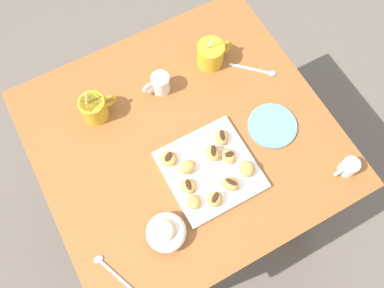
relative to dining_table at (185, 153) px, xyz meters
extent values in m
plane|color=#665B51|center=(0.00, 0.00, -0.61)|extent=(8.00, 8.00, 0.00)
cube|color=#935628|center=(0.00, 0.00, 0.12)|extent=(0.92, 0.87, 0.04)
cube|color=#935628|center=(0.40, -0.38, -0.25)|extent=(0.07, 0.07, 0.71)
cube|color=#935628|center=(-0.40, 0.38, -0.25)|extent=(0.07, 0.07, 0.71)
cube|color=#935628|center=(0.40, 0.38, -0.25)|extent=(0.07, 0.07, 0.71)
cube|color=white|center=(0.02, -0.14, 0.15)|extent=(0.27, 0.27, 0.02)
cylinder|color=gold|center=(-0.21, 0.21, 0.18)|extent=(0.08, 0.08, 0.09)
torus|color=gold|center=(-0.16, 0.21, 0.19)|extent=(0.06, 0.01, 0.06)
cylinder|color=#331E11|center=(-0.21, 0.21, 0.22)|extent=(0.07, 0.07, 0.01)
cylinder|color=silver|center=(-0.23, 0.21, 0.22)|extent=(0.04, 0.02, 0.11)
cylinder|color=gold|center=(0.21, 0.21, 0.18)|extent=(0.09, 0.09, 0.09)
torus|color=gold|center=(0.27, 0.21, 0.19)|extent=(0.06, 0.01, 0.06)
cylinder|color=#331E11|center=(0.21, 0.21, 0.22)|extent=(0.08, 0.08, 0.01)
cylinder|color=silver|center=(0.19, 0.21, 0.22)|extent=(0.05, 0.01, 0.11)
cylinder|color=white|center=(0.02, 0.19, 0.18)|extent=(0.06, 0.06, 0.07)
cone|color=white|center=(0.05, 0.19, 0.20)|extent=(0.02, 0.02, 0.02)
torus|color=white|center=(-0.02, 0.19, 0.18)|extent=(0.05, 0.01, 0.05)
cylinder|color=white|center=(0.02, 0.19, 0.21)|extent=(0.05, 0.05, 0.01)
ellipsoid|color=white|center=(-0.19, -0.25, 0.17)|extent=(0.12, 0.12, 0.06)
sphere|color=beige|center=(-0.19, -0.25, 0.19)|extent=(0.06, 0.06, 0.06)
ellipsoid|color=green|center=(-0.18, -0.25, 0.21)|extent=(0.03, 0.02, 0.01)
cylinder|color=white|center=(0.39, -0.34, 0.17)|extent=(0.05, 0.05, 0.05)
cone|color=white|center=(0.41, -0.34, 0.19)|extent=(0.02, 0.02, 0.02)
torus|color=white|center=(0.35, -0.34, 0.17)|extent=(0.04, 0.01, 0.04)
cylinder|color=#381E11|center=(0.39, -0.34, 0.19)|extent=(0.04, 0.04, 0.01)
cylinder|color=#66A8DB|center=(0.27, -0.10, 0.15)|extent=(0.16, 0.16, 0.01)
cube|color=silver|center=(0.32, 0.11, 0.14)|extent=(0.11, 0.11, 0.00)
ellipsoid|color=silver|center=(0.37, 0.06, 0.14)|extent=(0.03, 0.02, 0.01)
cube|color=silver|center=(-0.36, -0.29, 0.14)|extent=(0.06, 0.14, 0.00)
ellipsoid|color=silver|center=(-0.39, -0.22, 0.14)|extent=(0.03, 0.02, 0.01)
ellipsoid|color=#D19347|center=(-0.04, -0.11, 0.17)|extent=(0.06, 0.05, 0.04)
ellipsoid|color=#D19347|center=(0.04, -0.21, 0.17)|extent=(0.06, 0.07, 0.04)
ellipsoid|color=#381E11|center=(0.04, -0.21, 0.20)|extent=(0.03, 0.04, 0.00)
ellipsoid|color=#D19347|center=(0.10, -0.07, 0.17)|extent=(0.06, 0.07, 0.03)
ellipsoid|color=#381E11|center=(0.10, -0.07, 0.19)|extent=(0.03, 0.04, 0.00)
ellipsoid|color=#D19347|center=(0.08, -0.14, 0.17)|extent=(0.05, 0.06, 0.03)
ellipsoid|color=#381E11|center=(0.08, -0.14, 0.19)|extent=(0.03, 0.02, 0.00)
ellipsoid|color=#D19347|center=(-0.08, -0.05, 0.17)|extent=(0.07, 0.07, 0.03)
ellipsoid|color=#381E11|center=(-0.08, -0.05, 0.19)|extent=(0.04, 0.03, 0.00)
ellipsoid|color=#D19347|center=(0.11, -0.20, 0.18)|extent=(0.07, 0.07, 0.04)
ellipsoid|color=#D19347|center=(-0.07, -0.16, 0.17)|extent=(0.05, 0.05, 0.03)
ellipsoid|color=#381E11|center=(-0.07, -0.16, 0.19)|extent=(0.02, 0.04, 0.00)
ellipsoid|color=#D19347|center=(-0.02, -0.23, 0.17)|extent=(0.07, 0.06, 0.03)
ellipsoid|color=#381E11|center=(-0.02, -0.23, 0.19)|extent=(0.04, 0.03, 0.00)
ellipsoid|color=#D19347|center=(0.05, -0.10, 0.18)|extent=(0.05, 0.06, 0.04)
ellipsoid|color=#381E11|center=(0.05, -0.10, 0.20)|extent=(0.03, 0.04, 0.00)
ellipsoid|color=#D19347|center=(-0.08, -0.21, 0.17)|extent=(0.04, 0.05, 0.03)
camera|label=1|loc=(-0.22, -0.47, 1.33)|focal=37.95mm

